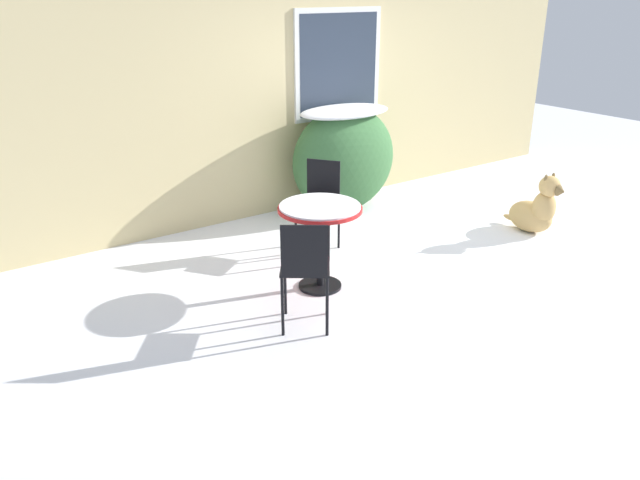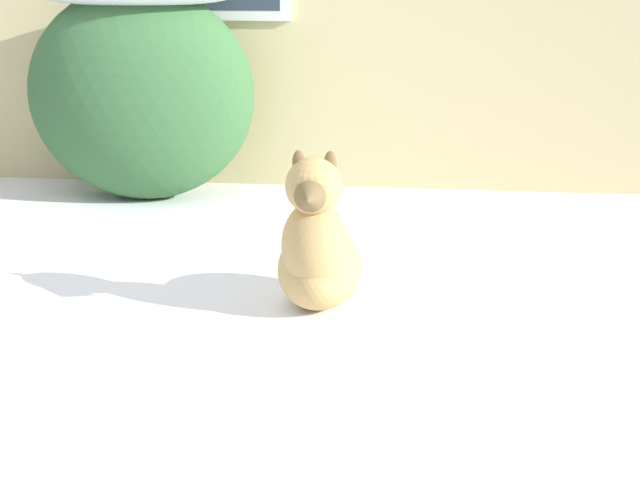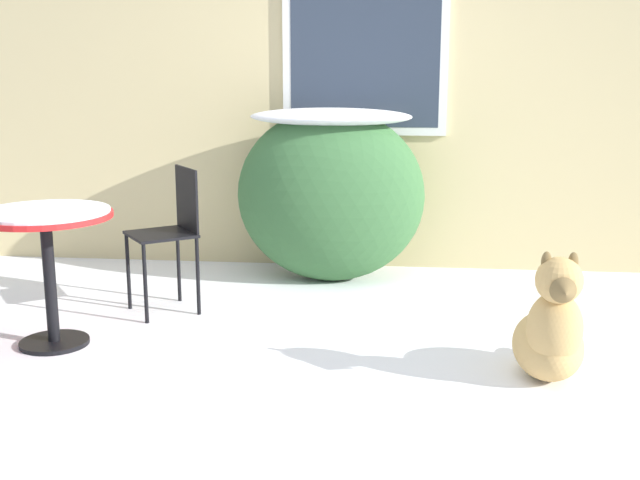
% 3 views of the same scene
% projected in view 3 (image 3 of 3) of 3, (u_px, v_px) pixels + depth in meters
% --- Properties ---
extents(ground_plane, '(16.00, 16.00, 0.00)m').
position_uv_depth(ground_plane, '(308.00, 368.00, 4.17)').
color(ground_plane, white).
extents(house_wall, '(8.00, 0.10, 3.11)m').
position_uv_depth(house_wall, '(344.00, 61.00, 5.97)').
color(house_wall, '#D1BC84').
rests_on(house_wall, ground_plane).
extents(shrub_left, '(1.34, 0.80, 1.24)m').
position_uv_depth(shrub_left, '(331.00, 191.00, 5.72)').
color(shrub_left, '#386638').
rests_on(shrub_left, ground_plane).
extents(patio_table, '(0.73, 0.73, 0.77)m').
position_uv_depth(patio_table, '(46.00, 237.00, 4.38)').
color(patio_table, black).
rests_on(patio_table, ground_plane).
extents(patio_chair_near_table, '(0.52, 0.52, 0.91)m').
position_uv_depth(patio_chair_near_table, '(171.00, 229.00, 5.03)').
color(patio_chair_near_table, black).
rests_on(patio_chair_near_table, ground_plane).
extents(dog, '(0.35, 0.73, 0.69)m').
position_uv_depth(dog, '(551.00, 333.00, 3.95)').
color(dog, tan).
rests_on(dog, ground_plane).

